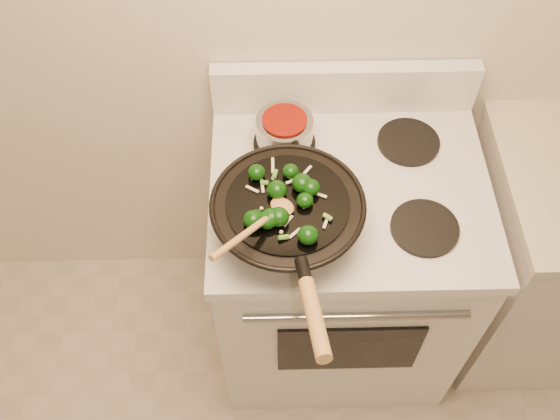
{
  "coord_description": "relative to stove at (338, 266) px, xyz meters",
  "views": [
    {
      "loc": [
        -0.23,
        0.12,
        2.28
      ],
      "look_at": [
        -0.21,
        1.02,
        1.02
      ],
      "focal_mm": 40.0,
      "sensor_mm": 36.0,
      "label": 1
    }
  ],
  "objects": [
    {
      "name": "wok",
      "position": [
        -0.18,
        -0.16,
        0.53
      ],
      "size": [
        0.39,
        0.64,
        0.23
      ],
      "color": "black",
      "rests_on": "stove"
    },
    {
      "name": "stirfry",
      "position": [
        -0.19,
        -0.17,
        0.6
      ],
      "size": [
        0.22,
        0.27,
        0.05
      ],
      "color": "black",
      "rests_on": "wok"
    },
    {
      "name": "wooden_spoon",
      "position": [
        -0.24,
        -0.23,
        0.62
      ],
      "size": [
        0.2,
        0.24,
        0.11
      ],
      "color": "#B38646",
      "rests_on": "wok"
    },
    {
      "name": "stove",
      "position": [
        0.0,
        0.0,
        0.0
      ],
      "size": [
        0.78,
        0.67,
        1.08
      ],
      "color": "white",
      "rests_on": "ground"
    },
    {
      "name": "saucepan",
      "position": [
        -0.18,
        0.15,
        0.51
      ],
      "size": [
        0.16,
        0.25,
        0.1
      ],
      "color": "#909398",
      "rests_on": "stove"
    }
  ]
}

